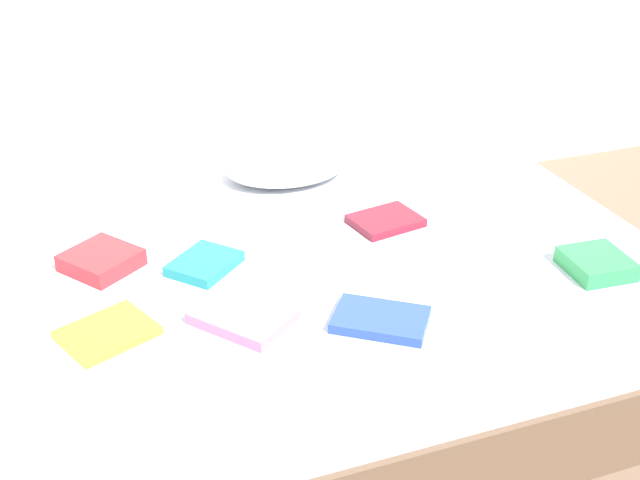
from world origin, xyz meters
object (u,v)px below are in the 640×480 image
textbook_blue (381,320)px  textbook_yellow (107,333)px  pillow (286,164)px  textbook_teal (205,264)px  textbook_pink (243,316)px  textbook_red (101,260)px  textbook_green (596,264)px  textbook_maroon (385,221)px  bed (325,309)px

textbook_blue → textbook_yellow: 0.71m
pillow → textbook_yellow: size_ratio=2.03×
textbook_teal → textbook_pink: (0.03, -0.31, -0.00)m
textbook_red → textbook_pink: bearing=2.1°
textbook_green → textbook_maroon: 0.67m
pillow → textbook_green: size_ratio=2.52×
textbook_pink → textbook_red: bearing=179.9°
textbook_yellow → textbook_teal: bearing=15.9°
textbook_red → textbook_yellow: 0.36m
textbook_blue → textbook_red: (-0.66, 0.55, 0.01)m
textbook_red → textbook_teal: (0.29, -0.11, -0.01)m
textbook_blue → textbook_green: (0.71, 0.03, 0.01)m
textbook_yellow → textbook_green: (1.39, -0.16, 0.02)m
bed → textbook_blue: textbook_blue is taller
textbook_teal → textbook_yellow: bearing=176.9°
textbook_teal → textbook_blue: bearing=-91.9°
textbook_pink → textbook_green: textbook_green is taller
pillow → textbook_yellow: (-0.75, -0.80, -0.04)m
textbook_red → textbook_teal: size_ratio=0.99×
textbook_red → textbook_yellow: size_ratio=0.85×
textbook_teal → textbook_green: (1.08, -0.41, 0.01)m
pillow → textbook_green: 1.16m
bed → pillow: pillow is taller
textbook_pink → textbook_yellow: 0.35m
textbook_pink → textbook_teal: bearing=148.7°
textbook_blue → textbook_teal: size_ratio=1.26×
textbook_red → textbook_pink: (0.32, -0.42, -0.01)m
textbook_yellow → textbook_maroon: bearing=-3.6°
textbook_teal → textbook_maroon: bearing=-35.0°
bed → textbook_teal: size_ratio=10.26×
bed → textbook_teal: 0.48m
bed → textbook_blue: (-0.02, -0.48, 0.27)m
textbook_pink → textbook_green: size_ratio=1.37×
textbook_teal → textbook_yellow: 0.40m
bed → pillow: (0.04, 0.51, 0.31)m
textbook_red → textbook_blue: bearing=14.3°
textbook_green → textbook_maroon: textbook_green is taller
textbook_red → textbook_maroon: size_ratio=0.89×
textbook_blue → textbook_pink: (-0.34, 0.14, 0.00)m
pillow → textbook_maroon: bearing=-68.3°
textbook_yellow → textbook_green: bearing=-29.4°
textbook_teal → textbook_red: bearing=117.4°
textbook_red → textbook_green: bearing=33.5°
textbook_pink → pillow: bearing=117.2°
textbook_teal → bed: bearing=-37.2°
bed → textbook_green: textbook_green is taller
bed → textbook_red: bearing=173.5°
textbook_teal → textbook_pink: bearing=-125.3°
bed → textbook_pink: size_ratio=8.01×
bed → textbook_maroon: bearing=10.6°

